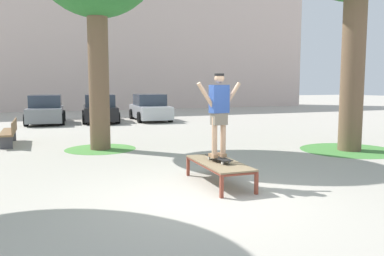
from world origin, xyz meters
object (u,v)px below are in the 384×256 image
Objects in this scene: skateboard at (219,158)px; car_black at (100,109)px; park_bench at (10,132)px; car_silver at (150,108)px; car_grey at (46,110)px; skater at (219,109)px; skate_box at (219,164)px.

car_black is at bearing 90.85° from skateboard.
car_silver is at bearing 46.31° from park_bench.
car_grey is 2.81m from car_black.
skateboard is 0.99m from skater.
car_grey is at bearing 176.81° from car_silver.
skater is 14.86m from car_black.
park_bench is at bearing -99.69° from car_grey.
car_black is (-0.22, 14.84, 0.15)m from skateboard.
park_bench reaches higher than skateboard.
car_black is at bearing 61.13° from park_bench.
skateboard reaches higher than skate_box.
skateboard is at bearing 88.03° from skate_box.
skateboard is 0.19× the size of car_black.
park_bench is at bearing -133.69° from car_silver.
skateboard is at bearing -59.82° from park_bench.
skate_box is at bearing -78.57° from car_grey.
skateboard is at bearing -85.63° from skater.
car_black is at bearing 90.85° from skate_box.
skate_box is 14.88m from car_silver.
car_silver reaches higher than skate_box.
skater is 0.39× the size of car_black.
car_black is at bearing -2.21° from car_grey.
skateboard is 14.86m from car_silver.
skate_box is at bearing -89.15° from car_black.
skater is at bearing -78.56° from car_grey.
car_grey is 0.99× the size of car_black.
skater is (0.00, 0.02, 1.12)m from skate_box.
car_silver is at bearing -3.19° from car_grey.
skate_box is at bearing -91.50° from skater.
car_grey and car_black have the same top height.
car_black and car_silver have the same top height.
skater is at bearing -89.15° from car_black.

